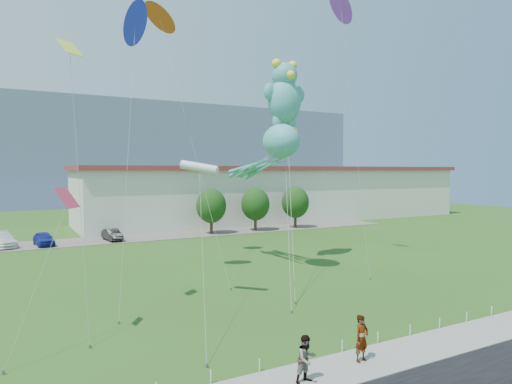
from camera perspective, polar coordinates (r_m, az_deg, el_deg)
ground at (r=21.11m, az=6.15°, el=-18.55°), size 160.00×160.00×0.00m
sidewalk at (r=19.07m, az=11.19°, el=-20.83°), size 80.00×2.50×0.10m
parking_strip at (r=52.91m, az=-16.10°, el=-5.64°), size 70.00×6.00×0.06m
hill_ridge at (r=136.69m, az=-23.93°, el=4.56°), size 160.00×50.00×25.00m
warehouse at (r=70.82m, az=3.18°, el=-0.10°), size 61.00×15.00×8.20m
rope_fence at (r=20.04m, az=8.39°, el=-18.99°), size 26.05×0.05×0.50m
tree_near at (r=54.62m, az=-5.62°, el=-1.74°), size 3.60×3.60×5.47m
tree_mid at (r=57.22m, az=-0.07°, el=-1.52°), size 3.60×3.60×5.47m
tree_far at (r=60.31m, az=4.94°, el=-1.31°), size 3.60×3.60×5.47m
pedestrian_left at (r=19.36m, az=13.07°, el=-17.39°), size 0.73×0.53×1.84m
pedestrian_right at (r=17.35m, az=6.32°, el=-20.02°), size 0.89×0.73×1.70m
parked_car_white at (r=51.73m, az=-29.07°, el=-5.25°), size 2.75×5.12×1.41m
parked_car_blue at (r=50.96m, az=-25.00°, el=-5.31°), size 2.05×4.14×1.35m
parked_car_black at (r=51.83m, az=-17.52°, el=-5.11°), size 1.79×3.88×1.23m
octopus_kite at (r=34.79m, az=2.02°, el=4.96°), size 4.74×13.87×11.04m
teddy_bear_kite at (r=37.65m, az=3.60°, el=11.93°), size 8.57×12.57×16.53m
small_kite_pink at (r=21.74m, az=-23.06°, el=-2.19°), size 3.31×3.26×6.86m
small_kite_yellow at (r=24.45m, az=-22.01°, el=12.83°), size 1.29×4.75×14.13m
small_kite_white at (r=26.18m, az=-7.09°, el=2.93°), size 3.32×9.49×8.26m
small_kite_blue at (r=32.82m, az=-14.92°, el=19.09°), size 3.91×8.61×18.06m
small_kite_purple at (r=40.25m, az=10.64°, el=21.21°), size 2.99×6.71×21.70m
small_kite_orange at (r=39.10m, az=-11.71°, el=19.90°), size 2.36×10.69×20.46m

